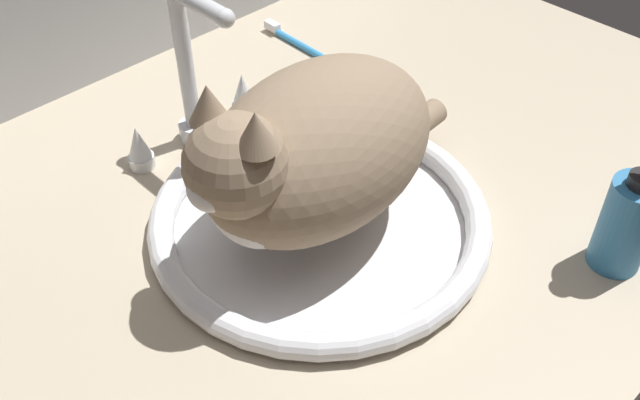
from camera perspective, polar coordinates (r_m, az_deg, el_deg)
countertop at (r=86.57cm, az=0.89°, el=0.33°), size 117.41×78.65×3.00cm
sink_basin at (r=79.70cm, az=0.00°, el=-1.44°), size 37.79×37.79×2.90cm
faucet at (r=88.81cm, az=-10.07°, el=8.96°), size 19.46×11.89×21.42cm
cat at (r=72.00cm, az=-0.88°, el=3.80°), size 37.99×20.32×19.93cm
soap_pump_bottle at (r=79.12cm, az=23.16°, el=-1.60°), size 5.46×5.46×16.08cm
toothbrush at (r=110.82cm, az=-1.33°, el=12.10°), size 1.52×17.93×1.70cm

